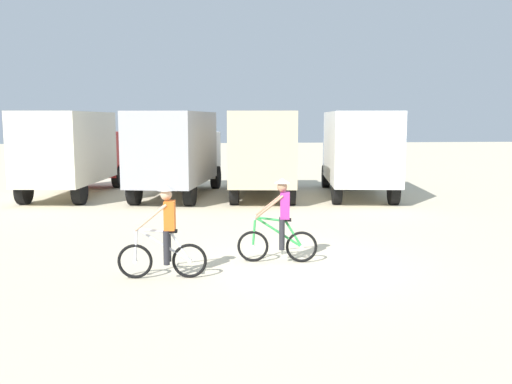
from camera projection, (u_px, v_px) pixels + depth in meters
name	position (u px, v px, depth m)	size (l,w,h in m)	color
ground_plane	(298.00, 265.00, 11.69)	(120.00, 120.00, 0.00)	beige
box_truck_cream_rv	(72.00, 149.00, 21.93)	(3.16, 6.99, 3.35)	beige
box_truck_grey_hauler	(177.00, 150.00, 21.70)	(3.67, 7.08, 3.35)	#9E9EA3
box_truck_tan_camper	(264.00, 149.00, 21.83)	(3.16, 6.98, 3.35)	#CCB78E
box_truck_white_box	(358.00, 149.00, 21.94)	(3.28, 7.01, 3.35)	white
cyclist_orange_shirt	(165.00, 235.00, 10.59)	(1.73, 0.52, 1.82)	black
cyclist_cowboy_hat	(280.00, 224.00, 11.80)	(1.72, 0.53, 1.82)	black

